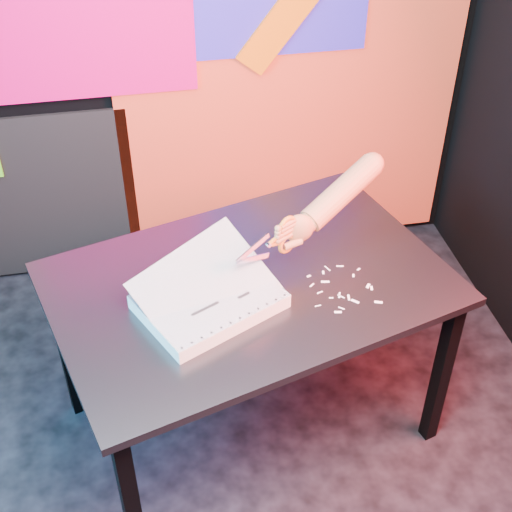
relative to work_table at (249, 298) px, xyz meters
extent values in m
cube|color=black|center=(-0.25, -0.36, -0.67)|extent=(3.00, 3.00, 0.01)
cube|color=#F34025|center=(0.40, 1.11, 0.18)|extent=(1.60, 0.02, 1.60)
cube|color=#F70468|center=(-0.50, 1.09, 0.68)|extent=(0.95, 0.02, 0.80)
cube|color=black|center=(-0.47, -0.53, -0.31)|extent=(0.06, 0.06, 0.72)
cube|color=black|center=(-0.68, 0.20, -0.31)|extent=(0.06, 0.06, 0.72)
cube|color=black|center=(0.68, -0.20, -0.31)|extent=(0.06, 0.06, 0.72)
cube|color=black|center=(0.47, 0.53, -0.31)|extent=(0.06, 0.06, 0.72)
cube|color=black|center=(0.00, 0.00, 0.06)|extent=(1.51, 1.21, 0.03)
cube|color=beige|center=(-0.15, -0.11, 0.10)|extent=(0.52, 0.47, 0.05)
cube|color=white|center=(-0.15, -0.11, 0.13)|extent=(0.52, 0.47, 0.00)
cube|color=white|center=(-0.15, -0.11, 0.14)|extent=(0.51, 0.44, 0.13)
cube|color=white|center=(-0.16, -0.09, 0.16)|extent=(0.51, 0.42, 0.23)
cylinder|color=black|center=(-0.26, -0.32, 0.13)|extent=(0.01, 0.01, 0.00)
cylinder|color=black|center=(-0.23, -0.31, 0.13)|extent=(0.01, 0.01, 0.00)
cylinder|color=black|center=(-0.20, -0.29, 0.13)|extent=(0.01, 0.01, 0.00)
cylinder|color=black|center=(-0.17, -0.28, 0.13)|extent=(0.01, 0.01, 0.00)
cylinder|color=black|center=(-0.13, -0.26, 0.13)|extent=(0.01, 0.01, 0.00)
cylinder|color=black|center=(-0.10, -0.24, 0.13)|extent=(0.01, 0.01, 0.00)
cylinder|color=black|center=(-0.07, -0.23, 0.13)|extent=(0.01, 0.01, 0.00)
cylinder|color=black|center=(-0.04, -0.21, 0.13)|extent=(0.01, 0.01, 0.00)
cylinder|color=black|center=(-0.01, -0.20, 0.13)|extent=(0.01, 0.01, 0.00)
cylinder|color=black|center=(0.02, -0.18, 0.13)|extent=(0.01, 0.01, 0.00)
cylinder|color=black|center=(0.06, -0.17, 0.13)|extent=(0.01, 0.01, 0.00)
cylinder|color=black|center=(0.09, -0.15, 0.13)|extent=(0.01, 0.01, 0.00)
cylinder|color=black|center=(-0.39, -0.06, 0.13)|extent=(0.01, 0.01, 0.00)
cylinder|color=black|center=(-0.36, -0.05, 0.13)|extent=(0.01, 0.01, 0.00)
cylinder|color=black|center=(-0.33, -0.03, 0.13)|extent=(0.01, 0.01, 0.00)
cylinder|color=black|center=(-0.29, -0.02, 0.13)|extent=(0.01, 0.01, 0.00)
cylinder|color=black|center=(-0.26, 0.00, 0.13)|extent=(0.01, 0.01, 0.00)
cylinder|color=black|center=(-0.23, 0.02, 0.13)|extent=(0.01, 0.01, 0.00)
cylinder|color=black|center=(-0.20, 0.03, 0.13)|extent=(0.01, 0.01, 0.00)
cylinder|color=black|center=(-0.17, 0.05, 0.13)|extent=(0.01, 0.01, 0.00)
cylinder|color=black|center=(-0.13, 0.06, 0.13)|extent=(0.01, 0.01, 0.00)
cylinder|color=black|center=(-0.10, 0.08, 0.13)|extent=(0.01, 0.01, 0.00)
cylinder|color=black|center=(-0.07, 0.09, 0.13)|extent=(0.01, 0.01, 0.00)
cylinder|color=black|center=(-0.04, 0.11, 0.13)|extent=(0.01, 0.01, 0.00)
cube|color=black|center=(-0.27, -0.10, 0.13)|extent=(0.08, 0.04, 0.00)
cube|color=black|center=(-0.15, -0.07, 0.13)|extent=(0.06, 0.03, 0.00)
cube|color=black|center=(-0.17, -0.17, 0.13)|extent=(0.10, 0.05, 0.00)
cube|color=black|center=(-0.04, -0.13, 0.13)|extent=(0.05, 0.03, 0.00)
cube|color=silver|center=(0.00, -0.05, 0.25)|extent=(0.13, 0.08, 0.06)
cube|color=silver|center=(0.00, -0.05, 0.21)|extent=(0.13, 0.08, 0.06)
cylinder|color=silver|center=(0.06, -0.01, 0.23)|extent=(0.02, 0.02, 0.01)
cube|color=#CC631B|center=(0.08, 0.00, 0.23)|extent=(0.05, 0.04, 0.03)
cube|color=#CC631B|center=(0.08, 0.00, 0.24)|extent=(0.05, 0.04, 0.03)
torus|color=#CC631B|center=(0.13, 0.03, 0.27)|extent=(0.07, 0.05, 0.08)
torus|color=#CC631B|center=(0.13, 0.03, 0.20)|extent=(0.07, 0.05, 0.08)
ellipsoid|color=#AF6345|center=(0.18, 0.06, 0.23)|extent=(0.10, 0.06, 0.11)
cylinder|color=#AF6345|center=(0.13, 0.03, 0.23)|extent=(0.08, 0.06, 0.02)
cylinder|color=#AF6345|center=(0.13, 0.03, 0.25)|extent=(0.07, 0.06, 0.02)
cylinder|color=#AF6345|center=(0.13, 0.03, 0.27)|extent=(0.07, 0.05, 0.02)
cylinder|color=#AF6345|center=(0.13, 0.03, 0.28)|extent=(0.06, 0.05, 0.02)
cylinder|color=#AF6345|center=(0.16, 0.03, 0.20)|extent=(0.07, 0.04, 0.03)
cylinder|color=#AF6345|center=(0.23, 0.08, 0.24)|extent=(0.09, 0.09, 0.07)
cylinder|color=#AF6345|center=(0.36, 0.16, 0.29)|extent=(0.33, 0.25, 0.19)
sphere|color=#AF6345|center=(0.49, 0.24, 0.34)|extent=(0.08, 0.08, 0.08)
cube|color=white|center=(0.27, -0.19, 0.08)|extent=(0.02, 0.02, 0.00)
cube|color=white|center=(0.40, -0.19, 0.08)|extent=(0.03, 0.02, 0.00)
cube|color=white|center=(0.26, -0.01, 0.08)|extent=(0.01, 0.02, 0.00)
cube|color=white|center=(0.20, -0.17, 0.08)|extent=(0.02, 0.01, 0.00)
cube|color=white|center=(0.20, -0.06, 0.08)|extent=(0.02, 0.02, 0.00)
cube|color=white|center=(0.33, 0.02, 0.08)|extent=(0.03, 0.01, 0.00)
cube|color=white|center=(0.25, -0.06, 0.08)|extent=(0.03, 0.01, 0.00)
cube|color=white|center=(0.40, -0.12, 0.08)|extent=(0.01, 0.02, 0.00)
cube|color=white|center=(0.22, -0.10, 0.08)|extent=(0.02, 0.01, 0.00)
cube|color=white|center=(0.32, -0.17, 0.08)|extent=(0.03, 0.03, 0.00)
cube|color=white|center=(0.28, -0.13, 0.08)|extent=(0.02, 0.03, 0.00)
cube|color=white|center=(0.36, -0.04, 0.08)|extent=(0.01, 0.02, 0.00)
cube|color=white|center=(0.28, 0.01, 0.08)|extent=(0.02, 0.03, 0.00)
cube|color=white|center=(0.21, -0.02, 0.08)|extent=(0.02, 0.01, 0.00)
cube|color=white|center=(0.31, -0.15, 0.08)|extent=(0.01, 0.03, 0.00)
cube|color=white|center=(0.25, -0.14, 0.08)|extent=(0.01, 0.01, 0.00)
cube|color=white|center=(0.25, -0.21, 0.08)|extent=(0.03, 0.01, 0.00)
cube|color=white|center=(0.39, -0.10, 0.08)|extent=(0.02, 0.02, 0.00)
cube|color=white|center=(0.38, -0.01, 0.08)|extent=(0.02, 0.01, 0.00)
cube|color=white|center=(0.29, -0.14, 0.08)|extent=(0.02, 0.02, 0.00)
camera|label=1|loc=(-0.32, -1.81, 1.66)|focal=50.00mm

